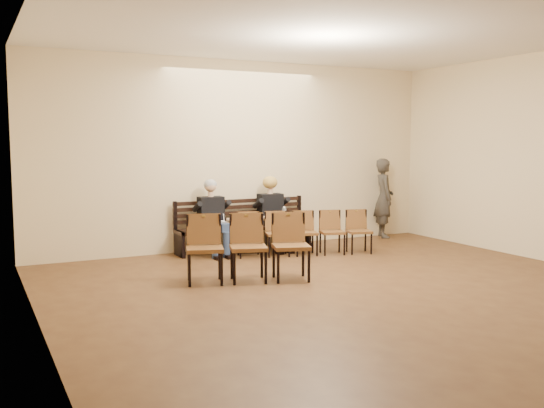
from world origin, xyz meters
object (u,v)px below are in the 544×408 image
Objects in this scene: passerby at (384,192)px; seated_man at (213,218)px; chair_row_front at (305,233)px; water_bottle at (284,220)px; bag at (249,244)px; laptop at (219,224)px; seated_woman at (273,215)px; bench at (245,238)px; chair_row_back at (248,248)px.

seated_man is at bearing 114.69° from passerby.
seated_man reaches higher than chair_row_front.
water_bottle is 0.59× the size of bag.
chair_row_front is (0.18, -0.46, -0.18)m from water_bottle.
laptop is at bearing -73.96° from seated_man.
passerby reaches higher than seated_woman.
laptop is 1.54m from chair_row_front.
bag is (-0.59, 0.24, -0.42)m from water_bottle.
laptop is at bearing 117.08° from passerby.
seated_woman is (1.19, 0.00, -0.01)m from seated_man.
water_bottle reaches higher than laptop.
water_bottle is (1.27, -0.30, -0.08)m from seated_man.
seated_man is 4.38× the size of laptop.
water_bottle is at bearing -35.07° from bench.
chair_row_back is (-0.30, -2.16, -0.17)m from seated_man.
bag is at bearing 8.10° from laptop.
seated_woman is at bearing -13.14° from bench.
seated_woman is at bearing 116.09° from passerby.
bag is 0.22× the size of passerby.
seated_woman is at bearing 73.27° from chair_row_back.
chair_row_front is at bearing -48.49° from bench.
bench is at bearing 84.72° from chair_row_back.
chair_row_front is (1.45, -0.76, -0.27)m from seated_man.
chair_row_back reaches higher than water_bottle.
chair_row_front is at bearing -42.07° from bag.
chair_row_back reaches higher than bag.
bag is 0.24× the size of chair_row_back.
passerby reaches higher than chair_row_front.
water_bottle reaches higher than bench.
laptop is (-0.63, -0.28, 0.33)m from bench.
chair_row_back is at bearing -124.65° from chair_row_front.
laptop is (-1.14, -0.16, -0.08)m from seated_woman.
water_bottle is at bearing -74.34° from seated_woman.
seated_woman is at bearing 125.77° from chair_row_front.
water_bottle is 0.10× the size of chair_row_front.
seated_man is 2.18m from chair_row_back.
passerby is (2.64, 0.52, 0.38)m from water_bottle.
chair_row_back reaches higher than laptop.
water_bottle is (1.23, -0.14, 0.01)m from laptop.
chair_row_back is (-1.48, -2.16, -0.15)m from seated_woman.
bag is (0.68, -0.06, -0.50)m from seated_man.
laptop is 1.22× the size of water_bottle.
chair_row_front is at bearing 56.49° from chair_row_back.
bag is (-0.51, -0.06, -0.49)m from seated_woman.
laptop is 0.17× the size of chair_row_back.
bench is at bearing 148.16° from chair_row_front.
water_bottle is at bearing -13.28° from seated_man.
passerby reaches higher than bench.
bench is at bearing 166.86° from seated_woman.
seated_woman is 0.32m from water_bottle.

